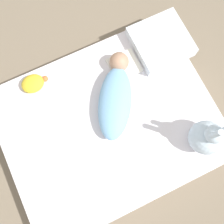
{
  "coord_description": "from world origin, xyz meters",
  "views": [
    {
      "loc": [
        -0.12,
        -0.29,
        1.78
      ],
      "look_at": [
        0.04,
        0.04,
        0.2
      ],
      "focal_mm": 42.0,
      "sensor_mm": 36.0,
      "label": 1
    }
  ],
  "objects_px": {
    "swaddled_baby": "(116,96)",
    "pillow": "(161,42)",
    "turtle_plush": "(33,83)",
    "bunny_plush": "(207,137)"
  },
  "relations": [
    {
      "from": "pillow",
      "to": "swaddled_baby",
      "type": "bearing_deg",
      "value": -153.82
    },
    {
      "from": "swaddled_baby",
      "to": "bunny_plush",
      "type": "relative_size",
      "value": 1.42
    },
    {
      "from": "swaddled_baby",
      "to": "turtle_plush",
      "type": "height_order",
      "value": "swaddled_baby"
    },
    {
      "from": "turtle_plush",
      "to": "bunny_plush",
      "type": "bearing_deg",
      "value": -44.36
    },
    {
      "from": "bunny_plush",
      "to": "turtle_plush",
      "type": "relative_size",
      "value": 2.19
    },
    {
      "from": "bunny_plush",
      "to": "turtle_plush",
      "type": "xyz_separation_m",
      "value": [
        -0.8,
        0.78,
        -0.09
      ]
    },
    {
      "from": "swaddled_baby",
      "to": "pillow",
      "type": "xyz_separation_m",
      "value": [
        0.44,
        0.22,
        -0.02
      ]
    },
    {
      "from": "bunny_plush",
      "to": "swaddled_baby",
      "type": "bearing_deg",
      "value": 127.88
    },
    {
      "from": "swaddled_baby",
      "to": "bunny_plush",
      "type": "bearing_deg",
      "value": -110.66
    },
    {
      "from": "pillow",
      "to": "bunny_plush",
      "type": "bearing_deg",
      "value": -96.43
    }
  ]
}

